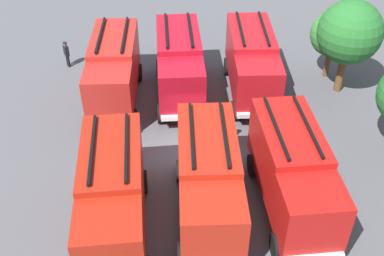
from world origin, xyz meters
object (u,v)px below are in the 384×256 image
at_px(firefighter_1, 226,128).
at_px(tree_0, 333,34).
at_px(fire_truck_1, 113,194).
at_px(fire_truck_2, 179,64).
at_px(fire_truck_0, 114,69).
at_px(traffic_cone_0, 210,141).
at_px(fire_truck_5, 293,171).
at_px(fire_truck_3, 209,179).
at_px(fire_truck_4, 252,62).
at_px(firefighter_0, 67,53).
at_px(tree_1, 350,33).

xyz_separation_m(firefighter_1, tree_0, (-6.12, 7.50, 1.91)).
distance_m(fire_truck_1, tree_0, 17.43).
bearing_deg(fire_truck_1, fire_truck_2, 160.90).
height_order(fire_truck_0, traffic_cone_0, fire_truck_0).
bearing_deg(fire_truck_5, fire_truck_3, -87.67).
xyz_separation_m(fire_truck_4, firefighter_0, (-4.35, -11.37, -1.17)).
height_order(fire_truck_0, firefighter_0, fire_truck_0).
xyz_separation_m(fire_truck_3, fire_truck_4, (-9.52, 3.81, 0.00)).
bearing_deg(fire_truck_1, traffic_cone_0, 137.66).
bearing_deg(fire_truck_1, fire_truck_0, -178.45).
height_order(fire_truck_5, traffic_cone_0, fire_truck_5).
distance_m(fire_truck_2, fire_truck_5, 10.46).
distance_m(fire_truck_0, firefighter_0, 5.58).
bearing_deg(firefighter_1, fire_truck_1, 77.25).
bearing_deg(fire_truck_4, fire_truck_0, -85.55).
distance_m(firefighter_1, tree_0, 9.87).
distance_m(fire_truck_5, traffic_cone_0, 5.74).
xyz_separation_m(fire_truck_5, firefighter_0, (-13.73, -11.26, -1.17)).
bearing_deg(fire_truck_1, fire_truck_3, 96.69).
height_order(fire_truck_3, firefighter_0, fire_truck_3).
height_order(fire_truck_5, firefighter_0, fire_truck_5).
height_order(fire_truck_2, tree_0, tree_0).
xyz_separation_m(fire_truck_0, traffic_cone_0, (4.82, 4.97, -1.80)).
xyz_separation_m(fire_truck_2, firefighter_0, (-4.13, -7.11, -1.17)).
bearing_deg(firefighter_1, fire_truck_5, 147.89).
distance_m(fire_truck_3, fire_truck_5, 3.71).
xyz_separation_m(fire_truck_1, fire_truck_5, (-0.60, 7.73, 0.00)).
height_order(fire_truck_2, tree_1, tree_1).
distance_m(tree_0, traffic_cone_0, 10.79).
bearing_deg(firefighter_1, fire_truck_4, -81.71).
xyz_separation_m(fire_truck_1, traffic_cone_0, (-5.16, 4.74, -1.80)).
relative_size(fire_truck_1, tree_1, 1.25).
distance_m(fire_truck_1, tree_1, 16.58).
height_order(fire_truck_0, tree_0, tree_0).
distance_m(fire_truck_1, fire_truck_3, 4.05).
distance_m(fire_truck_5, firefighter_0, 17.80).
distance_m(fire_truck_5, tree_1, 10.84).
xyz_separation_m(fire_truck_1, fire_truck_3, (-0.46, 4.03, 0.00)).
relative_size(fire_truck_4, firefighter_0, 4.20).
bearing_deg(fire_truck_4, traffic_cone_0, -28.30).
height_order(fire_truck_4, fire_truck_5, same).
distance_m(fire_truck_3, firefighter_1, 5.24).
bearing_deg(traffic_cone_0, firefighter_1, 100.46).
xyz_separation_m(fire_truck_2, fire_truck_4, (0.22, 4.27, 0.00)).
relative_size(fire_truck_4, tree_0, 1.70).
height_order(firefighter_0, tree_1, tree_1).
height_order(firefighter_0, traffic_cone_0, firefighter_0).
distance_m(fire_truck_0, tree_0, 13.45).
distance_m(firefighter_0, tree_0, 17.01).
bearing_deg(tree_1, fire_truck_0, -91.10).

